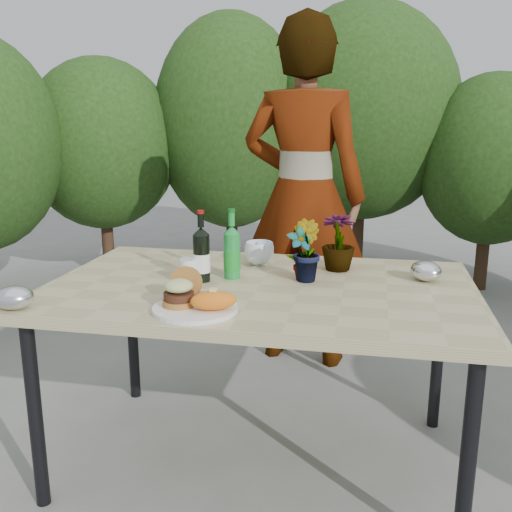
% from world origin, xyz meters
% --- Properties ---
extents(ground, '(80.00, 80.00, 0.00)m').
position_xyz_m(ground, '(0.00, 0.00, 0.00)').
color(ground, slate).
rests_on(ground, ground).
extents(patio_table, '(1.60, 1.00, 0.75)m').
position_xyz_m(patio_table, '(0.00, 0.00, 0.69)').
color(patio_table, tan).
rests_on(patio_table, ground).
extents(shrub_hedge, '(6.89, 5.23, 2.30)m').
position_xyz_m(shrub_hedge, '(0.03, 1.77, 1.18)').
color(shrub_hedge, '#382316').
rests_on(shrub_hedge, ground).
extents(dinner_plate, '(0.28, 0.28, 0.01)m').
position_xyz_m(dinner_plate, '(-0.15, -0.34, 0.76)').
color(dinner_plate, white).
rests_on(dinner_plate, patio_table).
extents(burger_stack, '(0.11, 0.16, 0.11)m').
position_xyz_m(burger_stack, '(-0.21, -0.32, 0.81)').
color(burger_stack, '#B7722D').
rests_on(burger_stack, dinner_plate).
extents(sweet_potato, '(0.17, 0.12, 0.06)m').
position_xyz_m(sweet_potato, '(-0.08, -0.36, 0.80)').
color(sweet_potato, orange).
rests_on(sweet_potato, dinner_plate).
extents(grilled_veg, '(0.08, 0.05, 0.03)m').
position_xyz_m(grilled_veg, '(-0.13, -0.25, 0.78)').
color(grilled_veg, olive).
rests_on(grilled_veg, dinner_plate).
extents(wine_bottle, '(0.07, 0.07, 0.28)m').
position_xyz_m(wine_bottle, '(-0.23, 0.00, 0.85)').
color(wine_bottle, black).
rests_on(wine_bottle, patio_table).
extents(sparkling_water, '(0.07, 0.07, 0.28)m').
position_xyz_m(sparkling_water, '(-0.13, 0.07, 0.85)').
color(sparkling_water, '#198A33').
rests_on(sparkling_water, patio_table).
extents(plastic_cup, '(0.07, 0.07, 0.09)m').
position_xyz_m(plastic_cup, '(-0.27, -0.04, 0.80)').
color(plastic_cup, white).
rests_on(plastic_cup, patio_table).
extents(seedling_left, '(0.13, 0.11, 0.21)m').
position_xyz_m(seedling_left, '(0.14, 0.09, 0.85)').
color(seedling_left, '#21561D').
rests_on(seedling_left, patio_table).
extents(seedling_mid, '(0.16, 0.17, 0.23)m').
position_xyz_m(seedling_mid, '(0.16, 0.09, 0.87)').
color(seedling_mid, '#20511B').
rests_on(seedling_mid, patio_table).
extents(seedling_right, '(0.16, 0.16, 0.24)m').
position_xyz_m(seedling_right, '(0.27, 0.27, 0.87)').
color(seedling_right, '#29531C').
rests_on(seedling_right, patio_table).
extents(blue_bowl, '(0.14, 0.14, 0.10)m').
position_xyz_m(blue_bowl, '(-0.06, 0.29, 0.80)').
color(blue_bowl, white).
rests_on(blue_bowl, patio_table).
extents(foil_packet_left, '(0.15, 0.13, 0.08)m').
position_xyz_m(foil_packet_left, '(-0.74, -0.44, 0.79)').
color(foil_packet_left, silver).
rests_on(foil_packet_left, patio_table).
extents(foil_packet_right, '(0.17, 0.17, 0.08)m').
position_xyz_m(foil_packet_right, '(0.62, 0.18, 0.79)').
color(foil_packet_right, silver).
rests_on(foil_packet_right, patio_table).
extents(person, '(0.74, 0.54, 1.89)m').
position_xyz_m(person, '(0.03, 1.07, 0.94)').
color(person, '#8A5945').
rests_on(person, ground).
extents(terracotta_pot, '(0.17, 0.17, 0.14)m').
position_xyz_m(terracotta_pot, '(-1.76, 1.71, 0.07)').
color(terracotta_pot, '#AB572C').
rests_on(terracotta_pot, ground).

